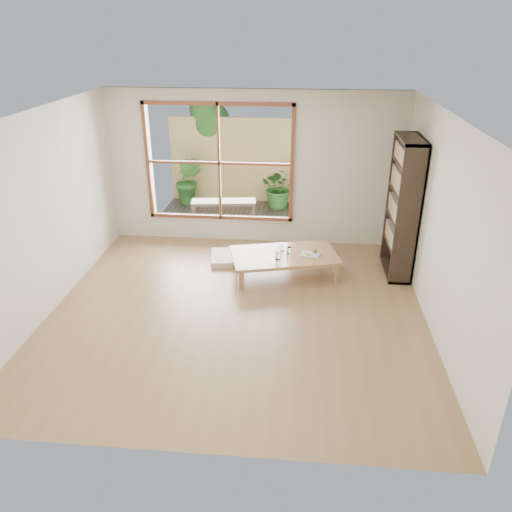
% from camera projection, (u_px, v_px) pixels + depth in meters
% --- Properties ---
extents(ground, '(5.00, 5.00, 0.00)m').
position_uv_depth(ground, '(237.00, 310.00, 6.77)').
color(ground, '#95714A').
rests_on(ground, ground).
extents(low_table, '(1.76, 1.25, 0.35)m').
position_uv_depth(low_table, '(284.00, 257.00, 7.61)').
color(low_table, tan).
rests_on(low_table, ground).
extents(floor_cushion, '(0.71, 0.71, 0.09)m').
position_uv_depth(floor_cushion, '(230.00, 257.00, 8.20)').
color(floor_cushion, silver).
rests_on(floor_cushion, ground).
extents(bookshelf, '(0.33, 0.94, 2.09)m').
position_uv_depth(bookshelf, '(403.00, 208.00, 7.42)').
color(bookshelf, '#31261B').
rests_on(bookshelf, ground).
extents(glass_tall, '(0.08, 0.08, 0.15)m').
position_uv_depth(glass_tall, '(278.00, 255.00, 7.40)').
color(glass_tall, silver).
rests_on(glass_tall, low_table).
extents(glass_mid, '(0.07, 0.07, 0.10)m').
position_uv_depth(glass_mid, '(289.00, 250.00, 7.60)').
color(glass_mid, silver).
rests_on(glass_mid, low_table).
extents(glass_short, '(0.07, 0.07, 0.09)m').
position_uv_depth(glass_short, '(282.00, 248.00, 7.70)').
color(glass_short, silver).
rests_on(glass_short, low_table).
extents(glass_small, '(0.07, 0.07, 0.08)m').
position_uv_depth(glass_small, '(279.00, 250.00, 7.62)').
color(glass_small, silver).
rests_on(glass_small, low_table).
extents(food_tray, '(0.31, 0.25, 0.09)m').
position_uv_depth(food_tray, '(311.00, 254.00, 7.56)').
color(food_tray, white).
rests_on(food_tray, low_table).
extents(deck, '(2.80, 2.00, 0.05)m').
position_uv_depth(deck, '(230.00, 217.00, 10.03)').
color(deck, '#352D26').
rests_on(deck, ground).
extents(garden_bench, '(1.28, 0.51, 0.39)m').
position_uv_depth(garden_bench, '(224.00, 204.00, 9.68)').
color(garden_bench, '#31261B').
rests_on(garden_bench, deck).
extents(bamboo_fence, '(2.80, 0.06, 1.80)m').
position_uv_depth(bamboo_fence, '(236.00, 161.00, 10.55)').
color(bamboo_fence, tan).
rests_on(bamboo_fence, ground).
extents(shrub_right, '(0.91, 0.83, 0.88)m').
position_uv_depth(shrub_right, '(280.00, 187.00, 10.32)').
color(shrub_right, '#2D6023').
rests_on(shrub_right, deck).
extents(shrub_left, '(0.65, 0.57, 1.03)m').
position_uv_depth(shrub_left, '(189.00, 180.00, 10.49)').
color(shrub_left, '#2D6023').
rests_on(shrub_left, deck).
extents(garden_tree, '(1.04, 0.85, 2.22)m').
position_uv_depth(garden_tree, '(206.00, 123.00, 10.57)').
color(garden_tree, '#4C3D2D').
rests_on(garden_tree, ground).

